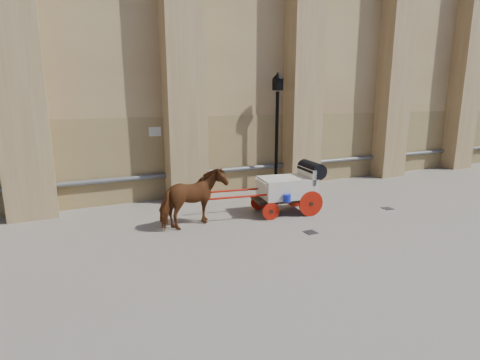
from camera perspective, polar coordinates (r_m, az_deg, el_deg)
ground at (r=11.19m, az=2.61°, el=-6.70°), size 90.00×90.00×0.00m
horse at (r=10.80m, az=-7.13°, el=-2.85°), size 2.15×1.43×1.67m
carriage at (r=12.16m, az=7.73°, el=-0.89°), size 3.87×1.56×1.65m
street_lamp at (r=14.75m, az=5.64°, el=7.71°), size 0.43×0.43×4.63m
drain_grate_near at (r=10.67m, az=10.68°, el=-7.83°), size 0.32×0.32×0.01m
drain_grate_far at (r=13.62m, az=21.54°, el=-4.05°), size 0.35×0.35×0.01m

